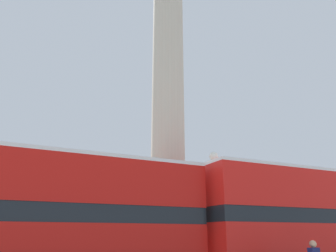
{
  "coord_description": "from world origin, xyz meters",
  "views": [
    {
      "loc": [
        -7.75,
        -15.98,
        1.84
      ],
      "look_at": [
        0.0,
        0.0,
        7.71
      ],
      "focal_mm": 35.0,
      "sensor_mm": 36.0,
      "label": 1
    }
  ],
  "objects": [
    {
      "name": "monument_column",
      "position": [
        0.0,
        0.0,
        7.97
      ],
      "size": [
        4.83,
        4.83,
        22.34
      ],
      "color": "#ADA593",
      "rests_on": "ground_plane"
    },
    {
      "name": "street_lamp",
      "position": [
        1.13,
        -2.82,
        3.31
      ],
      "size": [
        0.45,
        0.45,
        5.68
      ],
      "color": "black",
      "rests_on": "ground_plane"
    },
    {
      "name": "equestrian_statue",
      "position": [
        9.81,
        3.14,
        1.6
      ],
      "size": [
        3.53,
        2.65,
        5.83
      ],
      "rotation": [
        0.0,
        0.0,
        -0.08
      ],
      "color": "#ADA593",
      "rests_on": "ground_plane"
    },
    {
      "name": "bus_b",
      "position": [
        3.96,
        -5.61,
        2.44
      ],
      "size": [
        10.26,
        2.98,
        4.43
      ],
      "rotation": [
        0.0,
        0.0,
        -0.02
      ],
      "color": "red",
      "rests_on": "ground_plane"
    },
    {
      "name": "bus_a",
      "position": [
        -7.07,
        -4.9,
        2.37
      ],
      "size": [
        11.18,
        2.82,
        4.28
      ],
      "rotation": [
        0.0,
        0.0,
        0.01
      ],
      "color": "#B7140F",
      "rests_on": "ground_plane"
    }
  ]
}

